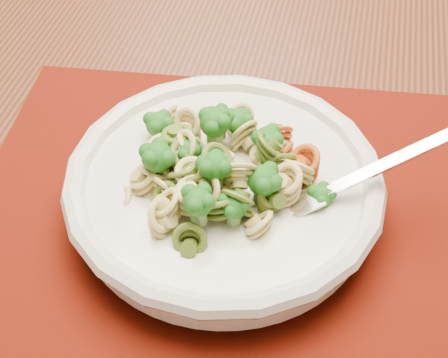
% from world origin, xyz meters
% --- Properties ---
extents(dining_table, '(1.72, 1.31, 0.73)m').
position_xyz_m(dining_table, '(0.20, -0.49, 0.65)').
color(dining_table, '#5B2F19').
rests_on(dining_table, ground).
extents(placemat, '(0.58, 0.51, 0.00)m').
position_xyz_m(placemat, '(0.25, -0.57, 0.73)').
color(placemat, '#520A03').
rests_on(placemat, dining_table).
extents(pasta_bowl, '(0.27, 0.27, 0.05)m').
position_xyz_m(pasta_bowl, '(0.24, -0.57, 0.77)').
color(pasta_bowl, beige).
rests_on(pasta_bowl, placemat).
extents(pasta_broccoli_heap, '(0.23, 0.23, 0.06)m').
position_xyz_m(pasta_broccoli_heap, '(0.24, -0.57, 0.78)').
color(pasta_broccoli_heap, '#D4C168').
rests_on(pasta_broccoli_heap, pasta_bowl).
extents(fork, '(0.15, 0.14, 0.08)m').
position_xyz_m(fork, '(0.31, -0.57, 0.78)').
color(fork, silver).
rests_on(fork, pasta_bowl).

